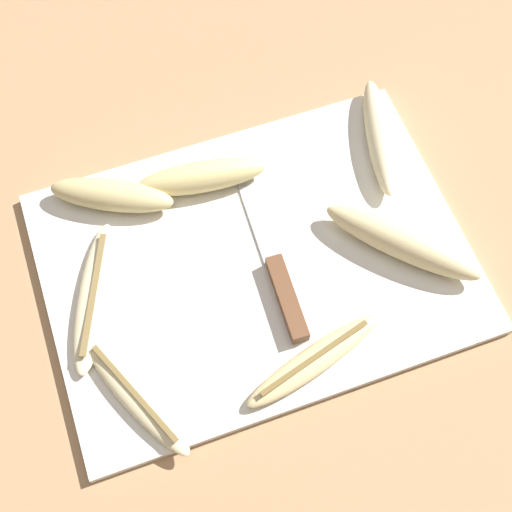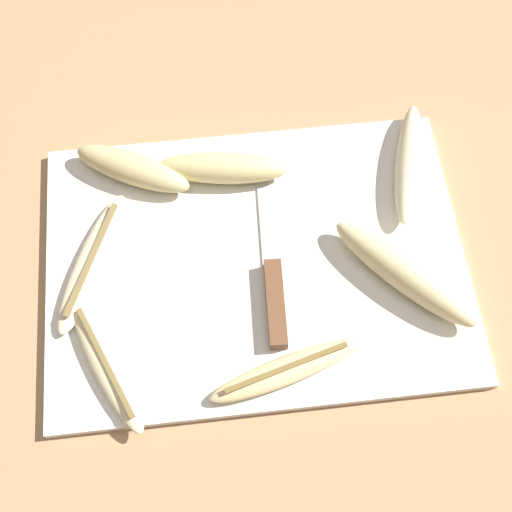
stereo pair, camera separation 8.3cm
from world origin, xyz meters
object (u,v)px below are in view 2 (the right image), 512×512
(banana_ripe_center, at_px, (404,273))
(banana_mellow_near, at_px, (286,370))
(knife, at_px, (274,289))
(banana_bright_far, at_px, (93,262))
(banana_spotted_left, at_px, (133,169))
(banana_cream_curved, at_px, (106,364))
(banana_golden_short, at_px, (222,168))
(banana_pale_long, at_px, (409,163))

(banana_ripe_center, height_order, banana_mellow_near, banana_ripe_center)
(knife, height_order, banana_mellow_near, banana_mellow_near)
(banana_bright_far, distance_m, banana_spotted_left, 0.13)
(banana_cream_curved, height_order, banana_spotted_left, banana_spotted_left)
(banana_ripe_center, distance_m, banana_mellow_near, 0.18)
(banana_cream_curved, distance_m, banana_ripe_center, 0.35)
(banana_golden_short, height_order, banana_spotted_left, banana_golden_short)
(knife, height_order, banana_bright_far, banana_bright_far)
(knife, xyz_separation_m, banana_mellow_near, (0.00, -0.10, 0.00))
(knife, relative_size, banana_bright_far, 1.19)
(knife, height_order, banana_spotted_left, banana_spotted_left)
(banana_mellow_near, xyz_separation_m, banana_spotted_left, (-0.16, 0.27, 0.01))
(banana_bright_far, xyz_separation_m, banana_ripe_center, (0.36, -0.06, 0.01))
(banana_golden_short, bearing_deg, banana_pale_long, -4.08)
(banana_cream_curved, xyz_separation_m, banana_ripe_center, (0.34, 0.07, 0.01))
(banana_bright_far, height_order, banana_ripe_center, banana_ripe_center)
(banana_cream_curved, distance_m, banana_spotted_left, 0.25)
(banana_ripe_center, height_order, banana_spotted_left, banana_ripe_center)
(banana_bright_far, bearing_deg, banana_mellow_near, -36.77)
(banana_cream_curved, distance_m, banana_pale_long, 0.44)
(banana_ripe_center, bearing_deg, banana_pale_long, 75.99)
(knife, distance_m, banana_golden_short, 0.17)
(knife, xyz_separation_m, banana_golden_short, (-0.04, 0.16, 0.01))
(knife, distance_m, banana_ripe_center, 0.15)
(banana_golden_short, height_order, banana_mellow_near, banana_golden_short)
(banana_cream_curved, height_order, banana_mellow_near, banana_mellow_near)
(banana_pale_long, distance_m, banana_bright_far, 0.40)
(knife, xyz_separation_m, banana_ripe_center, (0.15, -0.00, 0.01))
(knife, relative_size, banana_pale_long, 1.26)
(banana_cream_curved, bearing_deg, banana_ripe_center, 10.98)
(banana_bright_far, bearing_deg, banana_pale_long, 12.70)
(knife, height_order, banana_golden_short, banana_golden_short)
(banana_cream_curved, relative_size, banana_golden_short, 1.06)
(banana_spotted_left, bearing_deg, banana_golden_short, -6.62)
(banana_cream_curved, xyz_separation_m, banana_bright_far, (-0.01, 0.13, 0.00))
(knife, bearing_deg, banana_cream_curved, -157.63)
(knife, xyz_separation_m, banana_pale_long, (0.19, 0.15, 0.01))
(banana_cream_curved, height_order, banana_golden_short, banana_golden_short)
(knife, height_order, banana_cream_curved, same)
(knife, xyz_separation_m, banana_bright_far, (-0.21, 0.06, 0.00))
(banana_pale_long, height_order, banana_ripe_center, banana_ripe_center)
(banana_mellow_near, bearing_deg, banana_pale_long, 52.79)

